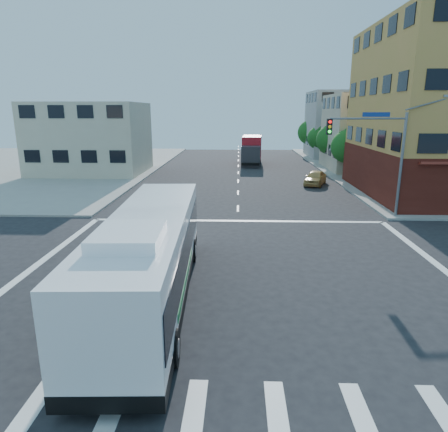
{
  "coord_description": "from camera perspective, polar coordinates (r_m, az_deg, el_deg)",
  "views": [
    {
      "loc": [
        0.02,
        -16.04,
        7.07
      ],
      "look_at": [
        -0.7,
        3.53,
        1.9
      ],
      "focal_mm": 32.0,
      "sensor_mm": 36.0,
      "label": 1
    }
  ],
  "objects": [
    {
      "name": "building_east_far",
      "position": [
        66.26,
        17.33,
        12.34
      ],
      "size": [
        12.06,
        10.06,
        10.0
      ],
      "color": "#A5A5A0",
      "rests_on": "ground"
    },
    {
      "name": "building_east_near",
      "position": [
        52.88,
        21.21,
        11.02
      ],
      "size": [
        12.06,
        10.06,
        9.0
      ],
      "color": "#C8B499",
      "rests_on": "ground"
    },
    {
      "name": "transit_bus",
      "position": [
        15.22,
        -10.5,
        -5.52
      ],
      "size": [
        3.34,
        12.91,
        3.79
      ],
      "rotation": [
        0.0,
        0.0,
        0.05
      ],
      "color": "black",
      "rests_on": "ground"
    },
    {
      "name": "parked_car",
      "position": [
        40.42,
        12.92,
        5.34
      ],
      "size": [
        3.09,
        4.47,
        1.41
      ],
      "primitive_type": "imported",
      "rotation": [
        0.0,
        0.0,
        -0.38
      ],
      "color": "tan",
      "rests_on": "ground"
    },
    {
      "name": "street_tree_b",
      "position": [
        53.41,
        15.21,
        10.71
      ],
      "size": [
        3.8,
        3.8,
        5.79
      ],
      "color": "#3B2615",
      "rests_on": "ground"
    },
    {
      "name": "building_west",
      "position": [
        49.16,
        -18.51,
        10.45
      ],
      "size": [
        12.06,
        10.06,
        8.0
      ],
      "color": "beige",
      "rests_on": "ground"
    },
    {
      "name": "street_tree_a",
      "position": [
        45.67,
        17.42,
        9.74
      ],
      "size": [
        3.6,
        3.6,
        5.53
      ],
      "color": "#3B2615",
      "rests_on": "ground"
    },
    {
      "name": "signal_mast_ne",
      "position": [
        28.23,
        21.11,
        9.56
      ],
      "size": [
        7.91,
        1.13,
        8.07
      ],
      "color": "slate",
      "rests_on": "ground"
    },
    {
      "name": "box_truck",
      "position": [
        54.96,
        3.98,
        9.26
      ],
      "size": [
        2.97,
        8.51,
        3.77
      ],
      "rotation": [
        0.0,
        0.0,
        -0.06
      ],
      "color": "#29282E",
      "rests_on": "ground"
    },
    {
      "name": "street_tree_d",
      "position": [
        69.07,
        12.26,
        11.8
      ],
      "size": [
        4.0,
        4.0,
        6.03
      ],
      "color": "#3B2615",
      "rests_on": "ground"
    },
    {
      "name": "ground",
      "position": [
        17.52,
        1.88,
        -9.02
      ],
      "size": [
        120.0,
        120.0,
        0.0
      ],
      "primitive_type": "plane",
      "color": "black",
      "rests_on": "ground"
    },
    {
      "name": "street_tree_c",
      "position": [
        61.23,
        13.53,
        10.99
      ],
      "size": [
        3.4,
        3.4,
        5.29
      ],
      "color": "#3B2615",
      "rests_on": "ground"
    }
  ]
}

